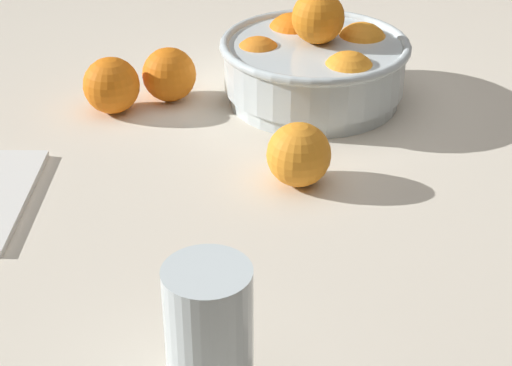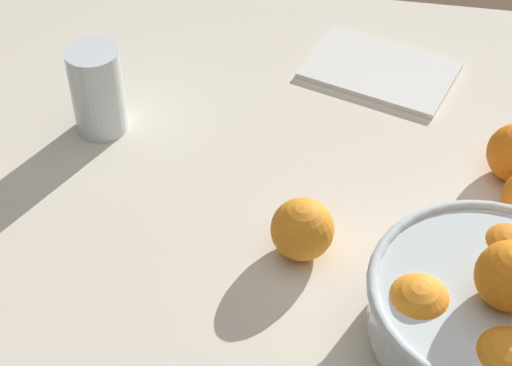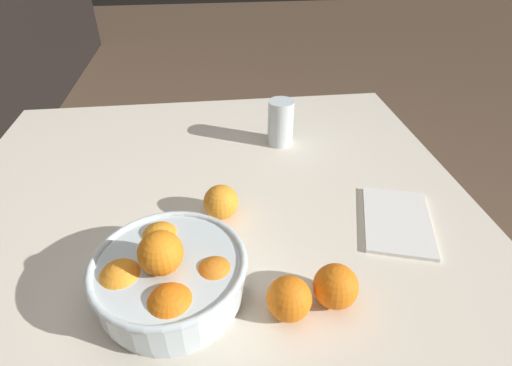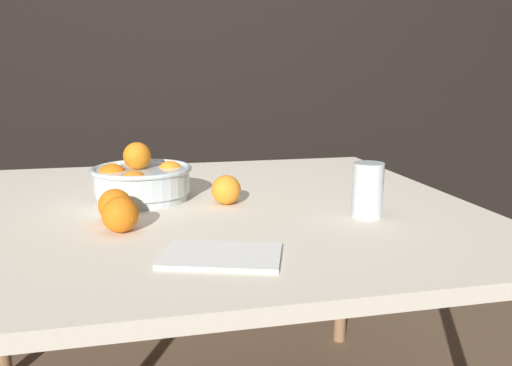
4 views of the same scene
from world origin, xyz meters
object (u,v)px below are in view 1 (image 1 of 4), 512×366
object	(u,v)px
fruit_bowl	(315,63)
orange_loose_near_bowl	(169,74)
orange_loose_front	(299,155)
orange_loose_aside	(111,85)
juice_glass	(209,342)

from	to	relation	value
fruit_bowl	orange_loose_near_bowl	distance (m)	0.19
fruit_bowl	orange_loose_front	distance (m)	0.22
orange_loose_near_bowl	orange_loose_front	world-z (taller)	same
orange_loose_near_bowl	orange_loose_front	bearing A→B (deg)	19.96
fruit_bowl	orange_loose_aside	bearing A→B (deg)	-98.58
orange_loose_aside	fruit_bowl	bearing A→B (deg)	81.42
orange_loose_front	orange_loose_near_bowl	bearing A→B (deg)	-160.04
fruit_bowl	orange_loose_front	xyz separation A→B (m)	(0.20, -0.09, -0.02)
orange_loose_near_bowl	orange_loose_aside	xyz separation A→B (m)	(0.01, -0.08, 0.00)
orange_loose_near_bowl	orange_loose_front	xyz separation A→B (m)	(0.26, 0.09, 0.00)
orange_loose_front	orange_loose_aside	xyz separation A→B (m)	(-0.24, -0.17, 0.00)
juice_glass	orange_loose_front	xyz separation A→B (m)	(-0.29, 0.17, -0.02)
fruit_bowl	orange_loose_aside	size ratio (longest dim) A/B	3.40
fruit_bowl	orange_loose_near_bowl	bearing A→B (deg)	-106.31
fruit_bowl	orange_loose_near_bowl	size ratio (longest dim) A/B	3.47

